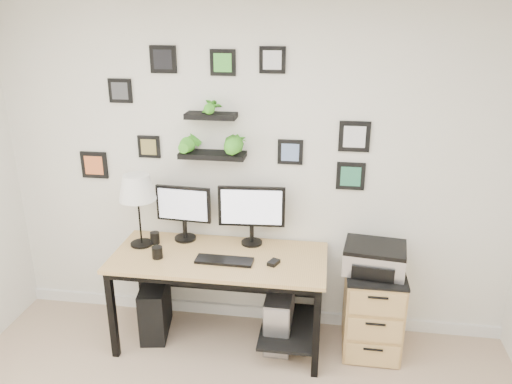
% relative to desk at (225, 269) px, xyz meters
% --- Properties ---
extents(room, '(4.00, 4.00, 4.00)m').
position_rel_desk_xyz_m(room, '(0.17, 0.32, -0.58)').
color(room, tan).
rests_on(room, ground).
extents(desk, '(1.60, 0.70, 0.75)m').
position_rel_desk_xyz_m(desk, '(0.00, 0.00, 0.00)').
color(desk, tan).
rests_on(desk, ground).
extents(monitor_left, '(0.44, 0.18, 0.45)m').
position_rel_desk_xyz_m(monitor_left, '(-0.36, 0.20, 0.39)').
color(monitor_left, black).
rests_on(monitor_left, desk).
extents(monitor_right, '(0.51, 0.18, 0.48)m').
position_rel_desk_xyz_m(monitor_right, '(0.17, 0.20, 0.41)').
color(monitor_right, black).
rests_on(monitor_right, desk).
extents(keyboard, '(0.42, 0.14, 0.02)m').
position_rel_desk_xyz_m(keyboard, '(0.02, -0.12, 0.13)').
color(keyboard, black).
rests_on(keyboard, desk).
extents(mouse, '(0.09, 0.11, 0.03)m').
position_rel_desk_xyz_m(mouse, '(0.38, -0.10, 0.14)').
color(mouse, black).
rests_on(mouse, desk).
extents(table_lamp, '(0.28, 0.28, 0.57)m').
position_rel_desk_xyz_m(table_lamp, '(-0.67, 0.06, 0.58)').
color(table_lamp, black).
rests_on(table_lamp, desk).
extents(mug, '(0.08, 0.08, 0.09)m').
position_rel_desk_xyz_m(mug, '(-0.48, -0.13, 0.17)').
color(mug, black).
rests_on(mug, desk).
extents(pen_cup, '(0.07, 0.07, 0.09)m').
position_rel_desk_xyz_m(pen_cup, '(-0.58, 0.10, 0.17)').
color(pen_cup, black).
rests_on(pen_cup, desk).
extents(pc_tower_black, '(0.27, 0.47, 0.44)m').
position_rel_desk_xyz_m(pc_tower_black, '(-0.58, 0.00, -0.41)').
color(pc_tower_black, black).
rests_on(pc_tower_black, ground).
extents(pc_tower_grey, '(0.21, 0.45, 0.44)m').
position_rel_desk_xyz_m(pc_tower_grey, '(0.42, 0.02, -0.40)').
color(pc_tower_grey, gray).
rests_on(pc_tower_grey, ground).
extents(file_cabinet, '(0.43, 0.53, 0.67)m').
position_rel_desk_xyz_m(file_cabinet, '(1.13, 0.06, -0.29)').
color(file_cabinet, tan).
rests_on(file_cabinet, ground).
extents(printer, '(0.47, 0.40, 0.20)m').
position_rel_desk_xyz_m(printer, '(1.11, 0.06, 0.14)').
color(printer, silver).
rests_on(printer, file_cabinet).
extents(wall_decor, '(2.26, 0.18, 1.04)m').
position_rel_desk_xyz_m(wall_decor, '(-0.09, 0.26, 1.03)').
color(wall_decor, black).
rests_on(wall_decor, ground).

